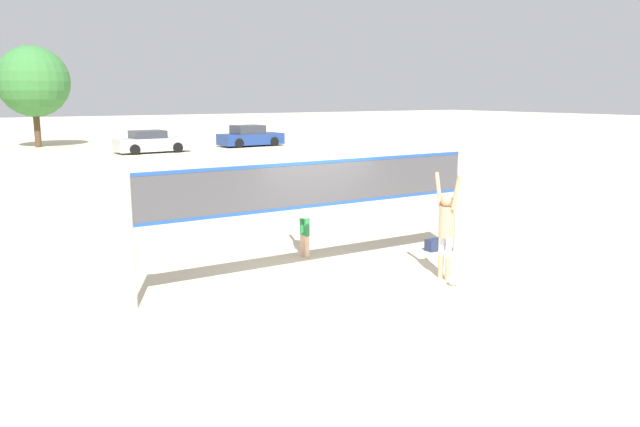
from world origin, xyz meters
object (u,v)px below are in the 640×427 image
volleyball (454,280)px  parked_car_near (151,143)px  volleyball_net (320,195)px  parked_car_mid (250,137)px  player_spiker (446,224)px  player_blocker (304,205)px  gear_bag (435,245)px  tree_right_cluster (33,82)px

volleyball → parked_car_near: size_ratio=0.05×
volleyball_net → parked_car_mid: (12.92, 29.74, -0.99)m
player_spiker → volleyball: (-0.15, -0.42, -1.00)m
player_blocker → parked_car_near: bearing=169.6°
player_spiker → gear_bag: 2.51m
volleyball → tree_right_cluster: 38.97m
tree_right_cluster → parked_car_mid: bearing=-28.8°
player_spiker → parked_car_mid: bearing=-19.3°
volleyball → parked_car_mid: bearing=70.7°
player_blocker → gear_bag: player_blocker is taller
volleyball_net → gear_bag: (3.39, 0.33, -1.51)m
player_spiker → gear_bag: size_ratio=4.78×
parked_car_mid → tree_right_cluster: (-12.79, 7.04, 3.80)m
player_blocker → parked_car_near: player_blocker is taller
player_spiker → player_blocker: size_ratio=0.93×
player_spiker → tree_right_cluster: size_ratio=0.31×
parked_car_near → volleyball: bearing=-99.0°
parked_car_mid → tree_right_cluster: bearing=148.7°
volleyball_net → parked_car_near: volleyball_net is taller
volleyball → tree_right_cluster: bearing=92.5°
volleyball → tree_right_cluster: (-1.68, 38.69, 4.35)m
parked_car_mid → gear_bag: bearing=-110.4°
volleyball → parked_car_near: (3.65, 30.43, 0.53)m
volleyball_net → volleyball: bearing=-46.4°
player_blocker → volleyball: player_blocker is taller
volleyball_net → parked_car_mid: volleyball_net is taller
volleyball → parked_car_mid: parked_car_mid is taller
parked_car_near → gear_bag: bearing=-96.4°
parked_car_mid → parked_car_near: bearing=-173.2°
parked_car_near → parked_car_mid: size_ratio=0.98×
volleyball_net → gear_bag: size_ratio=17.28×
player_spiker → tree_right_cluster: bearing=2.7°
volleyball_net → volleyball: (1.82, -1.91, -1.54)m
volleyball_net → parked_car_mid: bearing=66.5°
volleyball_net → player_blocker: bearing=70.9°
parked_car_near → parked_car_mid: bearing=7.1°
player_blocker → parked_car_mid: player_blocker is taller
player_blocker → volleyball_net: bearing=-19.1°
player_spiker → gear_bag: (1.43, 1.82, -0.97)m
volleyball → tree_right_cluster: size_ratio=0.03×
gear_bag → player_blocker: bearing=159.3°
player_spiker → parked_car_near: 30.22m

